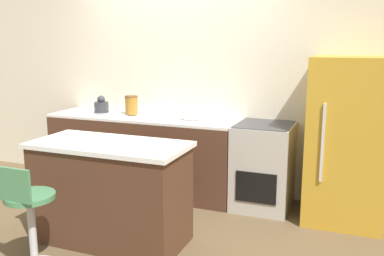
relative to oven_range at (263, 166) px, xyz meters
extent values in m
plane|color=brown|center=(-1.09, -0.34, -0.45)|extent=(14.00, 14.00, 0.00)
cube|color=beige|center=(-1.09, 0.35, 0.85)|extent=(8.00, 0.06, 2.60)
cube|color=#4C2D1E|center=(-1.43, 0.00, -0.02)|extent=(2.25, 0.64, 0.87)
cube|color=white|center=(-1.43, 0.00, 0.43)|extent=(2.25, 0.64, 0.03)
cube|color=#9EA3A8|center=(-1.83, 0.00, 0.45)|extent=(0.44, 0.35, 0.01)
cube|color=#4C2D1E|center=(-1.07, -1.29, -0.02)|extent=(1.31, 0.62, 0.86)
cube|color=white|center=(-1.07, -1.29, 0.43)|extent=(1.37, 0.66, 0.04)
cube|color=#B7B2A8|center=(0.00, 0.00, 0.00)|extent=(0.59, 0.64, 0.90)
cube|color=black|center=(0.00, -0.32, -0.14)|extent=(0.41, 0.01, 0.32)
cube|color=#333338|center=(0.00, 0.00, 0.45)|extent=(0.56, 0.61, 0.01)
cube|color=gold|center=(0.82, -0.04, 0.35)|extent=(0.73, 0.71, 1.62)
cube|color=silver|center=(0.62, -0.40, 0.40)|extent=(0.02, 0.02, 0.73)
cylinder|color=#B7B7BC|center=(-1.37, -1.94, -0.16)|extent=(0.06, 0.06, 0.58)
cylinder|color=#478456|center=(-1.37, -1.94, 0.14)|extent=(0.38, 0.38, 0.04)
cube|color=#478456|center=(-1.37, -2.10, 0.29)|extent=(0.32, 0.02, 0.25)
cylinder|color=#333338|center=(-2.01, 0.02, 0.52)|extent=(0.17, 0.17, 0.13)
sphere|color=#333338|center=(-2.01, 0.02, 0.61)|extent=(0.10, 0.10, 0.10)
cylinder|color=white|center=(-0.83, 0.02, 0.51)|extent=(0.23, 0.23, 0.10)
cylinder|color=#9E6623|center=(-1.59, 0.02, 0.56)|extent=(0.15, 0.15, 0.20)
cylinder|color=brown|center=(-1.59, 0.02, 0.67)|extent=(0.15, 0.15, 0.02)
camera|label=1|loc=(0.91, -4.35, 1.30)|focal=40.00mm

